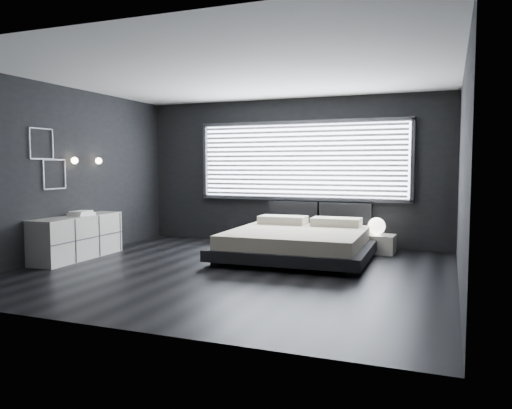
% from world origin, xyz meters
% --- Properties ---
extents(room, '(6.04, 6.00, 2.80)m').
position_xyz_m(room, '(0.00, 0.00, 1.40)').
color(room, black).
rests_on(room, ground).
extents(window, '(4.14, 0.09, 1.52)m').
position_xyz_m(window, '(0.20, 2.70, 1.61)').
color(window, white).
rests_on(window, ground).
extents(headboard, '(1.96, 0.16, 0.52)m').
position_xyz_m(headboard, '(0.58, 2.64, 0.57)').
color(headboard, black).
rests_on(headboard, ground).
extents(sconce_near, '(0.18, 0.11, 0.11)m').
position_xyz_m(sconce_near, '(-2.88, 0.05, 1.60)').
color(sconce_near, silver).
rests_on(sconce_near, ground).
extents(sconce_far, '(0.18, 0.11, 0.11)m').
position_xyz_m(sconce_far, '(-2.88, 0.65, 1.60)').
color(sconce_far, silver).
rests_on(sconce_far, ground).
extents(wall_art_upper, '(0.01, 0.48, 0.48)m').
position_xyz_m(wall_art_upper, '(-2.98, -0.55, 1.85)').
color(wall_art_upper, '#47474C').
rests_on(wall_art_upper, ground).
extents(wall_art_lower, '(0.01, 0.48, 0.48)m').
position_xyz_m(wall_art_lower, '(-2.98, -0.30, 1.38)').
color(wall_art_lower, '#47474C').
rests_on(wall_art_lower, ground).
extents(bed, '(2.43, 2.32, 0.61)m').
position_xyz_m(bed, '(0.58, 1.23, 0.28)').
color(bed, black).
rests_on(bed, ground).
extents(nightstand, '(0.57, 0.48, 0.32)m').
position_xyz_m(nightstand, '(1.73, 2.25, 0.16)').
color(nightstand, silver).
rests_on(nightstand, ground).
extents(orb_lamp, '(0.30, 0.30, 0.30)m').
position_xyz_m(orb_lamp, '(1.70, 2.24, 0.47)').
color(orb_lamp, white).
rests_on(orb_lamp, nightstand).
extents(dresser, '(0.54, 1.77, 0.70)m').
position_xyz_m(dresser, '(-2.78, -0.05, 0.35)').
color(dresser, silver).
rests_on(dresser, ground).
extents(book_stack, '(0.29, 0.38, 0.08)m').
position_xyz_m(book_stack, '(-2.76, 0.04, 0.74)').
color(book_stack, white).
rests_on(book_stack, dresser).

